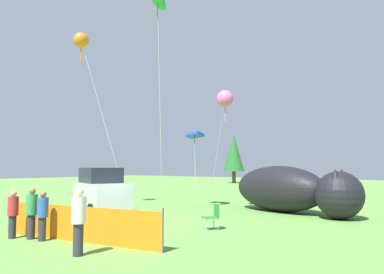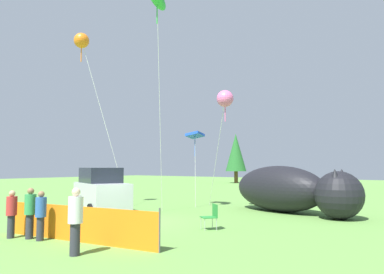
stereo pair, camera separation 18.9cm
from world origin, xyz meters
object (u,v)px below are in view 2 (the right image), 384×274
Objects in this scene: inflatable_cat at (290,191)px; kite_green_fish at (157,0)px; kite_pink_octopus at (225,99)px; spectator_in_grey_shirt at (75,218)px; kite_blue_box at (195,136)px; folding_chair at (211,215)px; kite_orange_flower at (82,41)px; parked_car at (101,191)px; spectator_in_yellow_shirt at (41,213)px; spectator_in_green_shirt at (30,211)px; spectator_in_blue_shirt at (12,212)px.

inflatable_cat is 0.67× the size of kite_green_fish.
kite_pink_octopus reaches higher than inflatable_cat.
spectator_in_grey_shirt is 12.80m from kite_pink_octopus.
kite_blue_box is (-4.94, 12.09, 3.27)m from spectator_in_grey_shirt.
kite_pink_octopus is at bearing -116.95° from folding_chair.
kite_blue_box is (4.86, 4.88, -5.64)m from kite_orange_flower.
spectator_in_yellow_shirt is (3.86, -5.63, -0.26)m from parked_car.
kite_blue_box reaches higher than spectator_in_grey_shirt.
kite_orange_flower reaches higher than kite_blue_box.
inflatable_cat is 6.15m from kite_pink_octopus.
inflatable_cat is (0.40, 6.64, 0.56)m from folding_chair.
kite_pink_octopus is at bearing 85.57° from spectator_in_green_shirt.
inflatable_cat is at bearing 45.62° from kite_green_fish.
kite_orange_flower is at bearing 137.17° from spectator_in_yellow_shirt.
kite_green_fish is at bearing 99.99° from spectator_in_yellow_shirt.
kite_blue_box is (-2.31, 11.53, 3.39)m from spectator_in_yellow_shirt.
parked_car reaches higher than spectator_in_blue_shirt.
kite_orange_flower is 0.91× the size of kite_green_fish.
spectator_in_green_shirt is (0.62, 0.31, 0.05)m from spectator_in_blue_shirt.
spectator_in_green_shirt is at bearing -39.26° from parked_car.
kite_orange_flower is at bearing -176.45° from parked_car.
spectator_in_yellow_shirt is at bearing -42.83° from kite_orange_flower.
kite_green_fish is at bearing 95.21° from spectator_in_green_shirt.
folding_chair is at bearing 16.48° from parked_car.
folding_chair is 0.60× the size of spectator_in_yellow_shirt.
folding_chair is 8.60m from kite_pink_octopus.
kite_orange_flower is (-5.98, 7.00, 9.03)m from spectator_in_blue_shirt.
spectator_in_yellow_shirt reaches higher than folding_chair.
folding_chair is at bearing 50.95° from spectator_in_blue_shirt.
parked_car is 8.96m from spectator_in_grey_shirt.
parked_car is at bearing -128.11° from kite_pink_octopus.
inflatable_cat is 14.83m from kite_orange_flower.
parked_car is 7.14m from folding_chair.
spectator_in_green_shirt is 0.25× the size of kite_pink_octopus.
inflatable_cat is 4.79× the size of spectator_in_yellow_shirt.
spectator_in_green_shirt is 13.00m from kite_orange_flower.
spectator_in_blue_shirt is 12.29m from kite_green_fish.
spectator_in_blue_shirt is 0.24× the size of kite_pink_octopus.
kite_pink_octopus is at bearing -147.16° from inflatable_cat.
parked_car is at bearing 124.43° from spectator_in_yellow_shirt.
spectator_in_grey_shirt is (-1.01, -12.31, -0.13)m from inflatable_cat.
spectator_in_grey_shirt is 15.08m from kite_orange_flower.
parked_car is at bearing 114.04° from spectator_in_blue_shirt.
spectator_in_grey_shirt is at bearing -3.09° from spectator_in_blue_shirt.
kite_orange_flower is at bearing -178.50° from kite_green_fish.
kite_blue_box is at bearing 98.55° from spectator_in_green_shirt.
parked_car is at bearing 120.08° from spectator_in_green_shirt.
spectator_in_yellow_shirt is 0.58m from spectator_in_green_shirt.
spectator_in_yellow_shirt is (-3.24, -5.11, 0.31)m from folding_chair.
kite_green_fish is (-0.01, 7.16, 10.00)m from spectator_in_blue_shirt.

